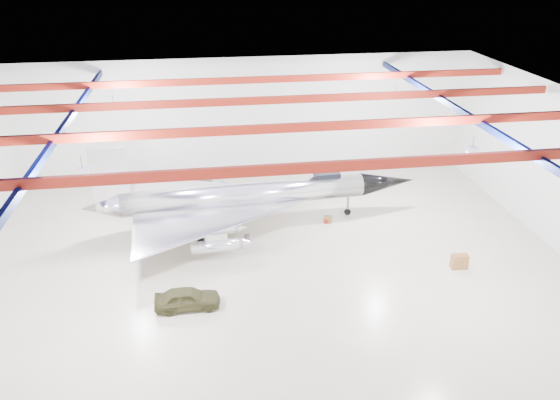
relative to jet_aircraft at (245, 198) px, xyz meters
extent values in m
plane|color=#C2B49A|center=(1.29, -5.63, -2.28)|extent=(40.00, 40.00, 0.00)
plane|color=silver|center=(1.29, 9.37, 3.22)|extent=(40.00, 0.00, 40.00)
plane|color=silver|center=(21.29, -5.63, 3.22)|extent=(0.00, 30.00, 30.00)
plane|color=#0A0F38|center=(1.29, -5.63, 8.72)|extent=(40.00, 40.00, 0.00)
cube|color=maroon|center=(1.29, -14.63, 8.12)|extent=(39.50, 0.25, 0.50)
cube|color=maroon|center=(1.29, -8.63, 8.12)|extent=(39.50, 0.25, 0.50)
cube|color=maroon|center=(1.29, -2.63, 8.12)|extent=(39.50, 0.25, 0.50)
cube|color=maroon|center=(1.29, 3.37, 8.12)|extent=(39.50, 0.25, 0.50)
cube|color=#0B1646|center=(-10.71, -5.63, 7.82)|extent=(0.25, 29.50, 0.40)
cube|color=#0B1646|center=(13.29, -5.63, 7.82)|extent=(0.25, 29.50, 0.40)
cube|color=silver|center=(-8.71, -11.63, 7.42)|extent=(0.55, 0.55, 0.25)
cube|color=silver|center=(11.29, -11.63, 7.42)|extent=(0.55, 0.55, 0.25)
cube|color=silver|center=(-8.71, 0.37, 7.42)|extent=(0.55, 0.55, 0.25)
cube|color=silver|center=(11.29, 0.37, 7.42)|extent=(0.55, 0.55, 0.25)
cylinder|color=silver|center=(0.05, 0.00, 0.26)|extent=(18.27, 2.94, 1.82)
cone|color=black|center=(11.40, 0.71, 0.26)|extent=(4.65, 2.10, 1.82)
cone|color=silver|center=(-10.39, -0.64, 0.26)|extent=(2.84, 1.98, 1.82)
cube|color=silver|center=(-9.48, -0.59, 2.63)|extent=(2.55, 0.27, 4.09)
cube|color=black|center=(6.41, 0.40, 1.22)|extent=(2.04, 0.85, 0.45)
cylinder|color=silver|center=(-2.36, -5.16, -1.01)|extent=(3.50, 1.03, 0.82)
cylinder|color=silver|center=(-2.51, -2.89, -1.01)|extent=(3.50, 1.03, 0.82)
cylinder|color=silver|center=(-2.84, 2.56, -1.01)|extent=(3.50, 1.03, 0.82)
cylinder|color=silver|center=(-2.98, 4.83, -1.01)|extent=(3.50, 1.03, 0.82)
cylinder|color=#59595B|center=(8.22, 0.51, -1.46)|extent=(0.16, 0.16, 1.64)
cylinder|color=black|center=(8.22, 0.51, -2.03)|extent=(0.52, 0.23, 0.51)
cylinder|color=#59595B|center=(-3.44, -2.49, -1.46)|extent=(0.16, 0.16, 1.64)
cylinder|color=black|center=(-3.44, -2.49, -2.03)|extent=(0.52, 0.23, 0.51)
cylinder|color=#59595B|center=(-3.72, 2.05, -1.46)|extent=(0.16, 0.16, 1.64)
cylinder|color=black|center=(-3.72, 2.05, -2.03)|extent=(0.52, 0.23, 0.51)
imported|color=#3C3B1E|center=(-4.36, -10.04, -1.63)|extent=(3.87, 1.59, 1.31)
cube|color=brown|center=(13.50, -8.31, -1.78)|extent=(1.10, 0.57, 1.00)
cube|color=olive|center=(-1.06, -1.09, -2.10)|extent=(0.65, 0.58, 0.37)
cube|color=maroon|center=(-1.19, 1.13, -2.13)|extent=(0.53, 0.47, 0.31)
cylinder|color=#59595B|center=(-0.11, -2.38, -2.09)|extent=(0.43, 0.43, 0.38)
cube|color=olive|center=(6.39, -0.47, -2.05)|extent=(0.78, 0.69, 0.46)
cylinder|color=maroon|center=(6.26, -0.61, -2.12)|extent=(0.37, 0.37, 0.33)
cylinder|color=#59595B|center=(5.05, 3.88, -2.10)|extent=(0.41, 0.41, 0.36)
camera|label=1|loc=(-2.93, -37.19, 17.31)|focal=35.00mm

